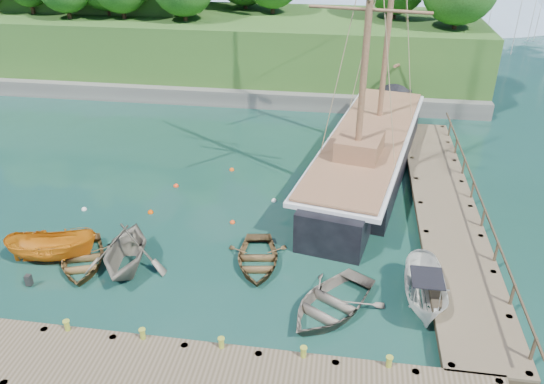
{
  "coord_description": "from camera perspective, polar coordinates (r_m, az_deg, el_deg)",
  "views": [
    {
      "loc": [
        5.98,
        -18.95,
        14.84
      ],
      "look_at": [
        2.41,
        4.39,
        2.0
      ],
      "focal_mm": 35.0,
      "sensor_mm": 36.0,
      "label": 1
    }
  ],
  "objects": [
    {
      "name": "mooring_buoy_4",
      "position": [
        32.2,
        -10.28,
        0.6
      ],
      "size": [
        0.31,
        0.31,
        0.31
      ],
      "primitive_type": "sphere",
      "color": "#FC3B11",
      "rests_on": "ground"
    },
    {
      "name": "headland",
      "position": [
        54.53,
        -12.3,
        18.1
      ],
      "size": [
        51.0,
        19.31,
        12.9
      ],
      "color": "#474744",
      "rests_on": "ground"
    },
    {
      "name": "rowboat_0",
      "position": [
        26.56,
        -19.64,
        -7.36
      ],
      "size": [
        4.09,
        4.81,
        0.84
      ],
      "primitive_type": "imported",
      "rotation": [
        0.0,
        0.0,
        0.34
      ],
      "color": "brown",
      "rests_on": "ground"
    },
    {
      "name": "mooring_buoy_3",
      "position": [
        30.11,
        0.21,
        -0.99
      ],
      "size": [
        0.3,
        0.3,
        0.3
      ],
      "primitive_type": "sphere",
      "color": "white",
      "rests_on": "ground"
    },
    {
      "name": "mooring_buoy_0",
      "position": [
        31.06,
        -19.54,
        -1.82
      ],
      "size": [
        0.29,
        0.29,
        0.29
      ],
      "primitive_type": "sphere",
      "color": "silver",
      "rests_on": "ground"
    },
    {
      "name": "rowboat_2",
      "position": [
        25.07,
        -1.59,
        -7.78
      ],
      "size": [
        3.47,
        4.44,
        0.84
      ],
      "primitive_type": "imported",
      "rotation": [
        0.0,
        0.0,
        0.15
      ],
      "color": "brown",
      "rests_on": "ground"
    },
    {
      "name": "schooner",
      "position": [
        33.52,
        10.18,
        3.77
      ],
      "size": [
        8.24,
        26.0,
        18.97
      ],
      "rotation": [
        0.0,
        0.0,
        -0.19
      ],
      "color": "black",
      "rests_on": "ground"
    },
    {
      "name": "rowboat_3",
      "position": [
        22.69,
        6.29,
        -12.53
      ],
      "size": [
        5.4,
        5.86,
        0.99
      ],
      "primitive_type": "imported",
      "rotation": [
        0.0,
        0.0,
        -0.55
      ],
      "color": "#675F54",
      "rests_on": "ground"
    },
    {
      "name": "bollard_1",
      "position": [
        21.47,
        -13.49,
        -16.21
      ],
      "size": [
        0.26,
        0.26,
        0.45
      ],
      "primitive_type": "cylinder",
      "color": "olive",
      "rests_on": "ground"
    },
    {
      "name": "bollard_3",
      "position": [
        20.32,
        3.34,
        -18.43
      ],
      "size": [
        0.26,
        0.26,
        0.45
      ],
      "primitive_type": "cylinder",
      "color": "olive",
      "rests_on": "ground"
    },
    {
      "name": "mooring_buoy_5",
      "position": [
        33.73,
        -4.34,
        2.35
      ],
      "size": [
        0.31,
        0.31,
        0.31
      ],
      "primitive_type": "sphere",
      "color": "#DD4C10",
      "rests_on": "ground"
    },
    {
      "name": "ground",
      "position": [
        24.8,
        -7.14,
        -8.48
      ],
      "size": [
        160.0,
        160.0,
        0.0
      ],
      "primitive_type": "plane",
      "color": "#113426",
      "rests_on": "ground"
    },
    {
      "name": "motorboat_orange",
      "position": [
        27.33,
        -22.27,
        -6.8
      ],
      "size": [
        4.51,
        2.35,
        1.66
      ],
      "primitive_type": "imported",
      "rotation": [
        0.0,
        0.0,
        1.75
      ],
      "color": "#CA6F11",
      "rests_on": "ground"
    },
    {
      "name": "dock_near",
      "position": [
        19.45,
        -6.43,
        -19.49
      ],
      "size": [
        20.0,
        3.2,
        1.1
      ],
      "color": "#4A3F2C",
      "rests_on": "ground"
    },
    {
      "name": "dock_east",
      "position": [
        30.19,
        18.1,
        -1.52
      ],
      "size": [
        3.2,
        24.0,
        1.1
      ],
      "color": "#4A3F2C",
      "rests_on": "ground"
    },
    {
      "name": "bollard_4",
      "position": [
        20.4,
        12.24,
        -19.0
      ],
      "size": [
        0.26,
        0.26,
        0.45
      ],
      "primitive_type": "cylinder",
      "color": "olive",
      "rests_on": "ground"
    },
    {
      "name": "bollard_0",
      "position": [
        22.62,
        -20.82,
        -14.79
      ],
      "size": [
        0.26,
        0.26,
        0.45
      ],
      "primitive_type": "cylinder",
      "color": "olive",
      "rests_on": "ground"
    },
    {
      "name": "mooring_buoy_1",
      "position": [
        29.74,
        -12.92,
        -2.2
      ],
      "size": [
        0.31,
        0.31,
        0.31
      ],
      "primitive_type": "sphere",
      "color": "#DB4400",
      "rests_on": "ground"
    },
    {
      "name": "bollard_2",
      "position": [
        20.69,
        -5.36,
        -17.47
      ],
      "size": [
        0.26,
        0.26,
        0.45
      ],
      "primitive_type": "cylinder",
      "color": "olive",
      "rests_on": "ground"
    },
    {
      "name": "cabin_boat_white",
      "position": [
        23.69,
        15.91,
        -11.58
      ],
      "size": [
        1.75,
        4.5,
        1.73
      ],
      "primitive_type": "imported",
      "rotation": [
        0.0,
        0.0,
        -0.01
      ],
      "color": "silver",
      "rests_on": "ground"
    },
    {
      "name": "rowboat_1",
      "position": [
        25.72,
        -15.23,
        -7.87
      ],
      "size": [
        4.39,
        4.9,
        2.32
      ],
      "primitive_type": "imported",
      "rotation": [
        0.0,
        0.0,
        0.14
      ],
      "color": "#6E695B",
      "rests_on": "ground"
    },
    {
      "name": "mooring_buoy_2",
      "position": [
        28.18,
        -4.27,
        -3.33
      ],
      "size": [
        0.28,
        0.28,
        0.28
      ],
      "primitive_type": "sphere",
      "color": "#EF4614",
      "rests_on": "ground"
    }
  ]
}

